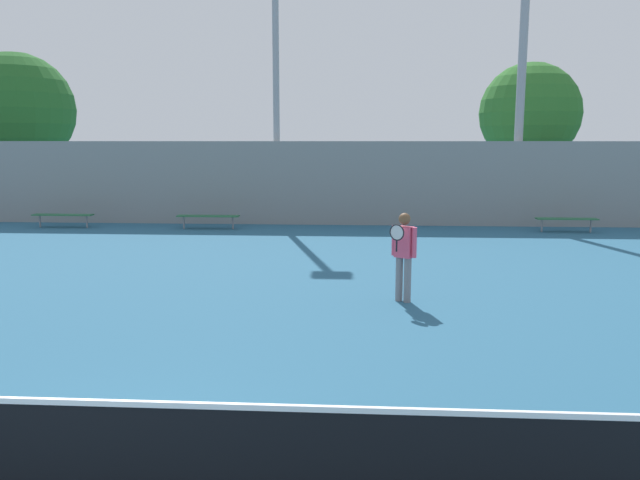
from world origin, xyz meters
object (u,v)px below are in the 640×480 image
object	(u,v)px
tennis_player	(404,252)
light_pole_near_left	(276,57)
tennis_net	(59,451)
tree_dark_dense	(530,114)
bench_courtside_far	(567,219)
light_pole_far_right	(523,55)
bench_adjacent_court	(208,217)
tree_green_broad	(17,110)
bench_courtside_near	(63,215)

from	to	relation	value
tennis_player	light_pole_near_left	xyz separation A→B (m)	(-3.96, 11.48, 5.10)
tennis_net	tree_dark_dense	world-z (taller)	tree_dark_dense
bench_courtside_far	light_pole_near_left	world-z (taller)	light_pole_near_left
light_pole_far_right	tree_dark_dense	distance (m)	3.83
light_pole_near_left	bench_adjacent_court	bearing A→B (deg)	-140.03
tennis_net	bench_adjacent_court	distance (m)	16.90
tennis_net	bench_courtside_far	world-z (taller)	tennis_net
light_pole_near_left	tree_dark_dense	size ratio (longest dim) A/B	1.64
light_pole_near_left	tree_green_broad	world-z (taller)	light_pole_near_left
tree_green_broad	tree_dark_dense	world-z (taller)	tree_green_broad
tennis_player	light_pole_near_left	world-z (taller)	light_pole_near_left
tree_green_broad	bench_courtside_far	bearing A→B (deg)	-15.47
light_pole_near_left	tree_dark_dense	xyz separation A→B (m)	(10.09, 3.48, -1.91)
tennis_net	tree_green_broad	bearing A→B (deg)	119.44
tennis_net	light_pole_far_right	xyz separation A→B (m)	(8.34, 18.91, 5.65)
bench_adjacent_court	tennis_player	bearing A→B (deg)	-57.36
tree_dark_dense	bench_adjacent_court	bearing A→B (deg)	-156.58
bench_adjacent_court	light_pole_far_right	xyz separation A→B (m)	(11.14, 2.25, 5.70)
bench_courtside_near	tree_dark_dense	bearing A→B (deg)	16.88
light_pole_near_left	light_pole_far_right	distance (m)	8.94
light_pole_near_left	light_pole_far_right	size ratio (longest dim) A/B	0.92
bench_courtside_near	light_pole_far_right	distance (m)	17.50
light_pole_far_right	bench_adjacent_court	bearing A→B (deg)	-168.58
light_pole_far_right	bench_courtside_near	bearing A→B (deg)	-172.18
light_pole_far_right	tree_green_broad	xyz separation A→B (m)	(-21.25, 3.96, -1.69)
bench_courtside_far	tennis_net	bearing A→B (deg)	-119.77
bench_adjacent_court	light_pole_near_left	world-z (taller)	light_pole_near_left
tennis_net	bench_courtside_near	xyz separation A→B (m)	(-8.05, 16.66, -0.05)
tennis_player	bench_courtside_near	bearing A→B (deg)	173.56
tennis_player	bench_courtside_near	world-z (taller)	tennis_player
tennis_net	bench_adjacent_court	size ratio (longest dim) A/B	4.79
bench_courtside_far	tree_green_broad	xyz separation A→B (m)	(-22.44, 6.21, 4.01)
bench_courtside_near	light_pole_near_left	xyz separation A→B (m)	(7.46, 1.85, 5.64)
light_pole_near_left	tree_green_broad	size ratio (longest dim) A/B	1.47
bench_courtside_far	bench_adjacent_court	world-z (taller)	same
light_pole_near_left	bench_courtside_near	bearing A→B (deg)	-166.06
tree_green_broad	tree_dark_dense	distance (m)	22.44
bench_courtside_near	bench_courtside_far	bearing A→B (deg)	0.00
tree_green_broad	tree_dark_dense	size ratio (longest dim) A/B	1.11
bench_courtside_near	tree_dark_dense	size ratio (longest dim) A/B	0.34
tennis_net	tennis_player	xyz separation A→B (m)	(3.37, 7.03, 0.49)
bench_adjacent_court	tree_green_broad	world-z (taller)	tree_green_broad
tennis_net	bench_courtside_near	size ratio (longest dim) A/B	4.88
light_pole_near_left	light_pole_far_right	bearing A→B (deg)	2.55
bench_courtside_near	tree_dark_dense	xyz separation A→B (m)	(17.56, 5.33, 3.74)
bench_adjacent_court	tree_green_broad	size ratio (longest dim) A/B	0.31
tree_dark_dense	light_pole_far_right	bearing A→B (deg)	-110.74
bench_courtside_far	tree_green_broad	bearing A→B (deg)	164.53
tree_green_broad	tennis_player	bearing A→B (deg)	-44.21
bench_courtside_near	bench_courtside_far	xyz separation A→B (m)	(17.58, 0.00, -0.00)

